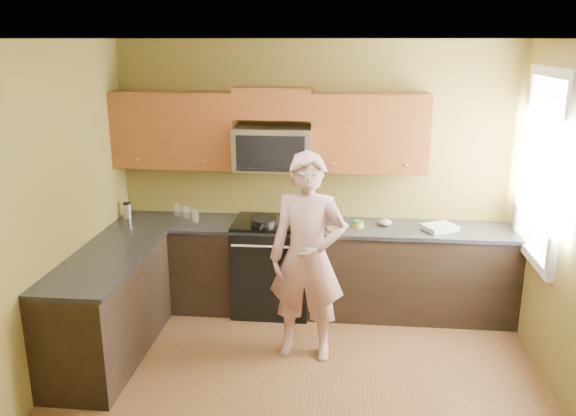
# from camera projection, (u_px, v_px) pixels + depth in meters

# --- Properties ---
(floor) EXTENTS (4.00, 4.00, 0.00)m
(floor) POSITION_uv_depth(u_px,v_px,m) (297.00, 407.00, 4.46)
(floor) COLOR brown
(floor) RESTS_ON ground
(ceiling) EXTENTS (4.00, 4.00, 0.00)m
(ceiling) POSITION_uv_depth(u_px,v_px,m) (298.00, 39.00, 3.71)
(ceiling) COLOR white
(ceiling) RESTS_ON ground
(wall_back) EXTENTS (4.00, 0.00, 4.00)m
(wall_back) POSITION_uv_depth(u_px,v_px,m) (314.00, 176.00, 6.00)
(wall_back) COLOR brown
(wall_back) RESTS_ON ground
(wall_left) EXTENTS (0.00, 4.00, 4.00)m
(wall_left) POSITION_uv_depth(u_px,v_px,m) (25.00, 231.00, 4.28)
(wall_left) COLOR brown
(wall_left) RESTS_ON ground
(cabinet_back_run) EXTENTS (4.00, 0.60, 0.88)m
(cabinet_back_run) POSITION_uv_depth(u_px,v_px,m) (312.00, 269.00, 5.96)
(cabinet_back_run) COLOR black
(cabinet_back_run) RESTS_ON floor
(cabinet_left_run) EXTENTS (0.60, 1.60, 0.88)m
(cabinet_left_run) POSITION_uv_depth(u_px,v_px,m) (108.00, 309.00, 5.08)
(cabinet_left_run) COLOR black
(cabinet_left_run) RESTS_ON floor
(countertop_back) EXTENTS (4.00, 0.62, 0.04)m
(countertop_back) POSITION_uv_depth(u_px,v_px,m) (312.00, 227.00, 5.83)
(countertop_back) COLOR black
(countertop_back) RESTS_ON cabinet_back_run
(countertop_left) EXTENTS (0.62, 1.60, 0.04)m
(countertop_left) POSITION_uv_depth(u_px,v_px,m) (104.00, 260.00, 4.95)
(countertop_left) COLOR black
(countertop_left) RESTS_ON cabinet_left_run
(stove) EXTENTS (0.76, 0.65, 0.95)m
(stove) POSITION_uv_depth(u_px,v_px,m) (272.00, 265.00, 5.97)
(stove) COLOR black
(stove) RESTS_ON floor
(microwave) EXTENTS (0.76, 0.40, 0.42)m
(microwave) POSITION_uv_depth(u_px,v_px,m) (273.00, 169.00, 5.82)
(microwave) COLOR silver
(microwave) RESTS_ON wall_back
(upper_cab_left) EXTENTS (1.22, 0.33, 0.75)m
(upper_cab_left) POSITION_uv_depth(u_px,v_px,m) (177.00, 166.00, 5.95)
(upper_cab_left) COLOR brown
(upper_cab_left) RESTS_ON wall_back
(upper_cab_right) EXTENTS (1.12, 0.33, 0.75)m
(upper_cab_right) POSITION_uv_depth(u_px,v_px,m) (368.00, 171.00, 5.76)
(upper_cab_right) COLOR brown
(upper_cab_right) RESTS_ON wall_back
(upper_cab_over_mw) EXTENTS (0.76, 0.33, 0.30)m
(upper_cab_over_mw) POSITION_uv_depth(u_px,v_px,m) (273.00, 103.00, 5.67)
(upper_cab_over_mw) COLOR brown
(upper_cab_over_mw) RESTS_ON wall_back
(window) EXTENTS (0.06, 1.06, 1.66)m
(window) POSITION_uv_depth(u_px,v_px,m) (543.00, 168.00, 4.96)
(window) COLOR white
(window) RESTS_ON wall_right
(woman) EXTENTS (0.70, 0.50, 1.81)m
(woman) POSITION_uv_depth(u_px,v_px,m) (308.00, 258.00, 4.98)
(woman) COLOR #CA656E
(woman) RESTS_ON floor
(frying_pan) EXTENTS (0.27, 0.45, 0.06)m
(frying_pan) POSITION_uv_depth(u_px,v_px,m) (264.00, 224.00, 5.74)
(frying_pan) COLOR black
(frying_pan) RESTS_ON stove
(butter_tub) EXTENTS (0.12, 0.12, 0.08)m
(butter_tub) POSITION_uv_depth(u_px,v_px,m) (358.00, 227.00, 5.75)
(butter_tub) COLOR gold
(butter_tub) RESTS_ON countertop_back
(toast_slice) EXTENTS (0.13, 0.13, 0.01)m
(toast_slice) POSITION_uv_depth(u_px,v_px,m) (332.00, 228.00, 5.68)
(toast_slice) COLOR #B27F47
(toast_slice) RESTS_ON countertop_back
(napkin_a) EXTENTS (0.13, 0.14, 0.06)m
(napkin_a) POSITION_uv_depth(u_px,v_px,m) (343.00, 226.00, 5.70)
(napkin_a) COLOR silver
(napkin_a) RESTS_ON countertop_back
(napkin_b) EXTENTS (0.15, 0.16, 0.07)m
(napkin_b) POSITION_uv_depth(u_px,v_px,m) (386.00, 222.00, 5.79)
(napkin_b) COLOR silver
(napkin_b) RESTS_ON countertop_back
(dish_towel) EXTENTS (0.38, 0.36, 0.05)m
(dish_towel) POSITION_uv_depth(u_px,v_px,m) (440.00, 228.00, 5.65)
(dish_towel) COLOR silver
(dish_towel) RESTS_ON countertop_back
(travel_mug) EXTENTS (0.08, 0.08, 0.17)m
(travel_mug) POSITION_uv_depth(u_px,v_px,m) (128.00, 218.00, 6.03)
(travel_mug) COLOR silver
(travel_mug) RESTS_ON countertop_back
(glass_a) EXTENTS (0.08, 0.08, 0.12)m
(glass_a) POSITION_uv_depth(u_px,v_px,m) (195.00, 216.00, 5.92)
(glass_a) COLOR silver
(glass_a) RESTS_ON countertop_back
(glass_b) EXTENTS (0.08, 0.08, 0.12)m
(glass_b) POSITION_uv_depth(u_px,v_px,m) (177.00, 210.00, 6.12)
(glass_b) COLOR silver
(glass_b) RESTS_ON countertop_back
(glass_c) EXTENTS (0.08, 0.08, 0.12)m
(glass_c) POSITION_uv_depth(u_px,v_px,m) (187.00, 212.00, 6.03)
(glass_c) COLOR silver
(glass_c) RESTS_ON countertop_back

